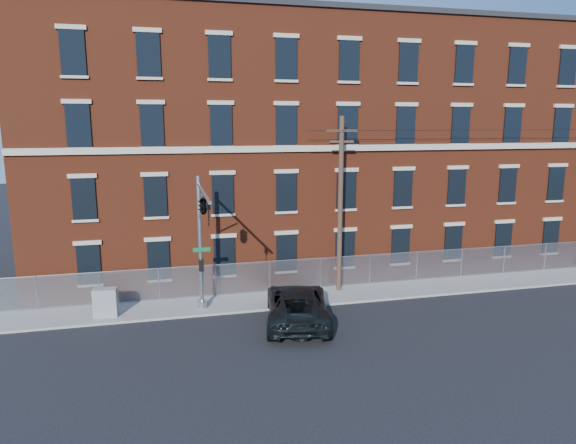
% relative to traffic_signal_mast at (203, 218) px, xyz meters
% --- Properties ---
extents(ground, '(140.00, 140.00, 0.00)m').
position_rel_traffic_signal_mast_xyz_m(ground, '(6.00, -2.18, -5.39)').
color(ground, black).
rests_on(ground, ground).
extents(sidewalk, '(65.00, 3.00, 0.12)m').
position_rel_traffic_signal_mast_xyz_m(sidewalk, '(18.00, 2.82, -5.33)').
color(sidewalk, gray).
rests_on(sidewalk, ground).
extents(mill_building, '(55.30, 14.32, 16.30)m').
position_rel_traffic_signal_mast_xyz_m(mill_building, '(18.00, 11.75, 2.76)').
color(mill_building, maroon).
rests_on(mill_building, ground).
extents(chain_link_fence, '(59.06, 0.06, 1.85)m').
position_rel_traffic_signal_mast_xyz_m(chain_link_fence, '(18.00, 4.12, -4.33)').
color(chain_link_fence, '#A5A8AD').
rests_on(chain_link_fence, ground).
extents(traffic_signal_mast, '(0.90, 6.75, 7.00)m').
position_rel_traffic_signal_mast_xyz_m(traffic_signal_mast, '(0.00, 0.00, 0.00)').
color(traffic_signal_mast, '#9EA0A5').
rests_on(traffic_signal_mast, ground).
extents(utility_pole_near, '(1.80, 0.28, 10.00)m').
position_rel_traffic_signal_mast_xyz_m(utility_pole_near, '(8.00, 3.42, -0.05)').
color(utility_pole_near, '#463023').
rests_on(utility_pole_near, ground).
extents(pickup_truck, '(4.24, 6.92, 1.79)m').
position_rel_traffic_signal_mast_xyz_m(pickup_truck, '(4.47, -0.45, -4.49)').
color(pickup_truck, black).
rests_on(pickup_truck, ground).
extents(utility_cabinet, '(1.22, 0.70, 1.45)m').
position_rel_traffic_signal_mast_xyz_m(utility_cabinet, '(-4.82, 2.25, -4.54)').
color(utility_cabinet, gray).
rests_on(utility_cabinet, sidewalk).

